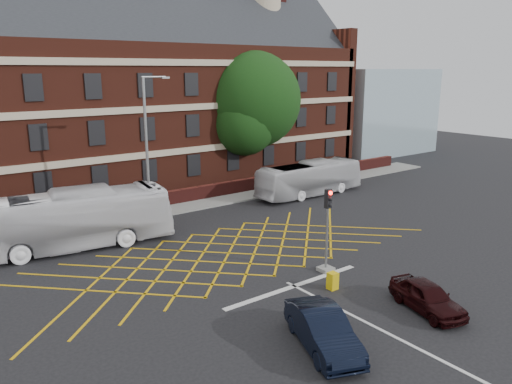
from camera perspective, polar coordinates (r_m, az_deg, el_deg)
ground at (r=26.55m, az=-0.68°, el=-8.22°), size 120.00×120.00×0.00m
victorian_building at (r=44.39m, az=-17.93°, el=10.43°), size 51.00×12.17×20.40m
boundary_wall at (r=37.11m, az=-12.74°, el=-1.21°), size 56.00×0.50×1.10m
far_pavement at (r=36.36m, az=-12.04°, el=-2.29°), size 60.00×3.00×0.12m
glass_block at (r=63.67m, az=12.89°, el=9.03°), size 14.00×10.00×10.00m
box_junction_hatching at (r=28.07m, az=-3.13°, el=-6.97°), size 8.22×8.22×0.02m
stop_line at (r=24.05m, az=4.39°, el=-10.66°), size 8.00×0.30×0.02m
centre_line at (r=20.23m, az=17.21°, el=-16.33°), size 0.15×14.00×0.02m
bus_left at (r=30.07m, az=-21.27°, el=-3.11°), size 12.44×4.63×3.39m
bus_right at (r=40.62m, az=6.19°, el=1.54°), size 9.84×2.39×2.74m
car_navy at (r=19.03m, az=7.66°, el=-15.35°), size 3.04×4.66×1.45m
car_maroon at (r=22.69m, az=18.99°, el=-11.25°), size 2.46×4.02×1.28m
deciduous_tree at (r=45.52m, az=-0.45°, el=9.72°), size 8.71×8.71×11.65m
traffic_light_near at (r=25.29m, az=8.10°, el=-5.24°), size 0.70×0.70×4.27m
street_lamp at (r=32.35m, az=-12.12°, el=1.73°), size 2.25×1.00×9.58m
utility_cabinet at (r=23.81m, az=8.74°, el=-10.01°), size 0.43×0.41×0.81m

